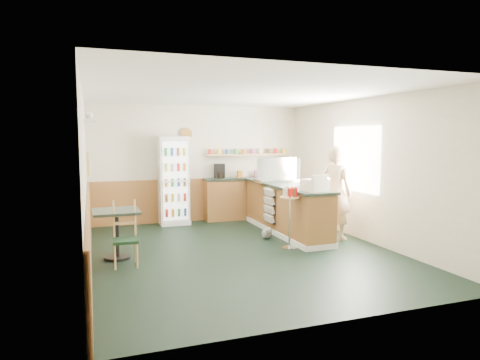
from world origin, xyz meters
name	(u,v)px	position (x,y,z in m)	size (l,w,h in m)	color
ground	(241,252)	(0.00, 0.00, 0.00)	(6.00, 6.00, 0.00)	black
room_envelope	(216,162)	(-0.23, 0.73, 1.52)	(5.04, 6.02, 2.72)	beige
service_counter	(286,211)	(1.35, 1.07, 0.46)	(0.68, 3.01, 1.01)	brown
back_counter	(249,196)	(1.19, 2.80, 0.55)	(2.24, 0.42, 1.69)	brown
drinks_fridge	(174,181)	(-0.65, 2.74, 0.99)	(0.66, 0.54, 1.99)	white
display_case	(277,170)	(1.35, 1.53, 1.27)	(0.91, 0.47, 0.51)	silver
cash_register	(314,185)	(1.35, -0.10, 1.12)	(0.36, 0.38, 0.21)	#EDE5C4
shopkeeper	(336,192)	(2.05, 0.29, 0.91)	(0.60, 0.44, 1.81)	tan
condiment_stand	(290,207)	(0.89, -0.07, 0.74)	(0.35, 0.35, 1.08)	silver
newspaper_rack	(269,206)	(0.99, 1.10, 0.58)	(0.09, 0.44, 0.70)	black
cafe_table	(116,225)	(-2.05, 0.27, 0.56)	(0.74, 0.74, 0.80)	black
cafe_chair	(125,231)	(-1.95, -0.11, 0.52)	(0.39, 0.39, 1.00)	black
dog_doorstop	(267,233)	(0.79, 0.72, 0.11)	(0.20, 0.26, 0.24)	gray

